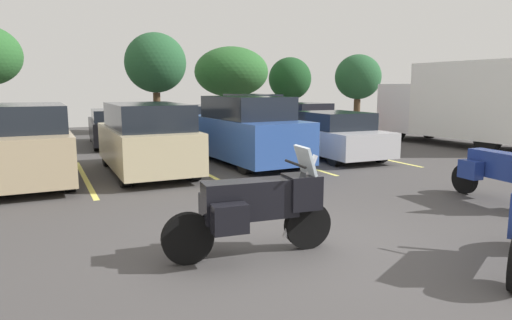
{
  "coord_description": "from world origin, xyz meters",
  "views": [
    {
      "loc": [
        -3.26,
        -5.17,
        2.21
      ],
      "look_at": [
        0.18,
        2.02,
        0.93
      ],
      "focal_mm": 31.73,
      "sensor_mm": 36.0,
      "label": 1
    }
  ],
  "objects": [
    {
      "name": "car_far_black",
      "position": [
        -0.61,
        12.77,
        0.69
      ],
      "size": [
        2.15,
        4.46,
        1.4
      ],
      "color": "black",
      "rests_on": "ground"
    },
    {
      "name": "car_tan",
      "position": [
        -3.59,
        6.64,
        0.91
      ],
      "size": [
        1.89,
        4.59,
        1.83
      ],
      "color": "tan",
      "rests_on": "ground"
    },
    {
      "name": "box_truck",
      "position": [
        11.47,
        7.06,
        1.64
      ],
      "size": [
        2.95,
        6.54,
        3.14
      ],
      "color": "silver",
      "rests_on": "ground"
    },
    {
      "name": "tree_center_right",
      "position": [
        1.96,
        16.95,
        3.36
      ],
      "size": [
        2.93,
        2.93,
        4.81
      ],
      "color": "#4C3823",
      "rests_on": "ground"
    },
    {
      "name": "car_far_red",
      "position": [
        8.07,
        13.07,
        0.72
      ],
      "size": [
        1.91,
        4.3,
        1.49
      ],
      "color": "maroon",
      "rests_on": "ground"
    },
    {
      "name": "tree_center",
      "position": [
        11.3,
        20.26,
        2.75
      ],
      "size": [
        2.71,
        2.71,
        4.1
      ],
      "color": "#4C3823",
      "rests_on": "ground"
    },
    {
      "name": "car_champagne",
      "position": [
        -0.81,
        6.5,
        0.91
      ],
      "size": [
        1.9,
        4.47,
        1.81
      ],
      "color": "#C1B289",
      "rests_on": "ground"
    },
    {
      "name": "parking_stripes",
      "position": [
        -2.35,
        6.57,
        0.0
      ],
      "size": [
        17.48,
        5.07,
        0.01
      ],
      "color": "#EAE066",
      "rests_on": "ground"
    },
    {
      "name": "car_silver",
      "position": [
        5.1,
        6.73,
        0.7
      ],
      "size": [
        2.02,
        4.49,
        1.45
      ],
      "color": "#B7B7BC",
      "rests_on": "ground"
    },
    {
      "name": "ground",
      "position": [
        0.0,
        0.0,
        -0.05
      ],
      "size": [
        44.0,
        44.0,
        0.1
      ],
      "primitive_type": "cube",
      "color": "#423F3F"
    },
    {
      "name": "motorcycle_third",
      "position": [
        4.63,
        0.45,
        0.65
      ],
      "size": [
        0.9,
        2.23,
        1.41
      ],
      "color": "black",
      "rests_on": "ground"
    },
    {
      "name": "tree_center_left",
      "position": [
        15.52,
        18.77,
        2.86
      ],
      "size": [
        2.97,
        2.97,
        4.32
      ],
      "color": "#4C3823",
      "rests_on": "ground"
    },
    {
      "name": "car_blue",
      "position": [
        2.17,
        6.88,
        0.95
      ],
      "size": [
        2.12,
        4.83,
        1.96
      ],
      "color": "#2D519E",
      "rests_on": "ground"
    },
    {
      "name": "motorcycle_touring",
      "position": [
        -0.76,
        0.03,
        0.67
      ],
      "size": [
        2.34,
        0.91,
        1.44
      ],
      "color": "black",
      "rests_on": "ground"
    },
    {
      "name": "car_far_navy",
      "position": [
        5.18,
        13.0,
        0.95
      ],
      "size": [
        1.83,
        4.52,
        1.92
      ],
      "color": "navy",
      "rests_on": "ground"
    },
    {
      "name": "tree_far_right",
      "position": [
        6.79,
        19.08,
        3.08
      ],
      "size": [
        4.2,
        4.2,
        4.5
      ],
      "color": "#4C3823",
      "rests_on": "ground"
    },
    {
      "name": "car_far_grey",
      "position": [
        2.28,
        12.54,
        0.72
      ],
      "size": [
        2.0,
        4.65,
        1.5
      ],
      "color": "slate",
      "rests_on": "ground"
    }
  ]
}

